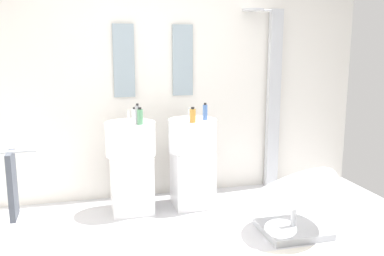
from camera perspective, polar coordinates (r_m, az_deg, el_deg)
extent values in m
cube|color=silver|center=(4.66, -5.27, 6.66)|extent=(4.80, 0.10, 2.60)
cube|color=white|center=(4.34, -8.10, -7.34)|extent=(0.40, 0.40, 0.59)
cylinder|color=white|center=(4.22, -8.27, -1.43)|extent=(0.49, 0.49, 0.33)
cylinder|color=#B7BABF|center=(4.31, -8.56, 1.73)|extent=(0.02, 0.02, 0.10)
cube|color=white|center=(4.45, 0.06, -6.76)|extent=(0.40, 0.40, 0.59)
cylinder|color=white|center=(4.33, 0.06, -0.99)|extent=(0.49, 0.49, 0.33)
cylinder|color=#B7BABF|center=(4.42, -0.39, 2.09)|extent=(0.02, 0.02, 0.10)
cube|color=#8C9EA8|center=(4.54, -9.15, 8.89)|extent=(0.22, 0.03, 0.76)
cube|color=#8C9EA8|center=(4.64, -1.28, 9.07)|extent=(0.22, 0.03, 0.76)
cube|color=#B7BABF|center=(4.99, 10.87, 3.62)|extent=(0.14, 0.08, 2.05)
cylinder|color=#B7BABF|center=(4.88, 9.77, 15.32)|extent=(0.30, 0.02, 0.02)
cylinder|color=#B7BABF|center=(4.80, 8.23, 15.45)|extent=(0.24, 0.24, 0.02)
cube|color=#B7BABF|center=(4.02, 13.37, -13.08)|extent=(0.56, 0.50, 0.06)
cylinder|color=#B7BABF|center=(3.95, 13.48, -10.83)|extent=(0.05, 0.05, 0.34)
torus|color=white|center=(3.89, 13.61, -8.09)|extent=(1.11, 1.10, 0.49)
cylinder|color=#B7BABF|center=(3.32, -23.31, -3.00)|extent=(0.36, 0.02, 0.02)
cube|color=#4C515B|center=(3.38, -22.99, -7.11)|extent=(0.04, 0.22, 0.50)
cylinder|color=silver|center=(4.34, -7.71, 1.85)|extent=(0.06, 0.06, 0.10)
cylinder|color=black|center=(4.33, -7.73, 2.66)|extent=(0.03, 0.03, 0.02)
cylinder|color=#4C72B7|center=(4.25, 1.77, 2.10)|extent=(0.05, 0.05, 0.15)
cylinder|color=black|center=(4.24, 1.78, 3.26)|extent=(0.03, 0.03, 0.02)
cylinder|color=#99999E|center=(4.07, -7.33, 1.78)|extent=(0.04, 0.04, 0.18)
cylinder|color=black|center=(4.06, -7.37, 3.15)|extent=(0.02, 0.02, 0.02)
cylinder|color=#C68C38|center=(4.11, 0.09, 1.65)|extent=(0.06, 0.06, 0.13)
cylinder|color=black|center=(4.10, 0.09, 2.69)|extent=(0.03, 0.03, 0.02)
cylinder|color=#59996B|center=(4.04, -6.99, 1.48)|extent=(0.05, 0.05, 0.14)
cylinder|color=black|center=(4.03, -7.02, 2.64)|extent=(0.03, 0.03, 0.02)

